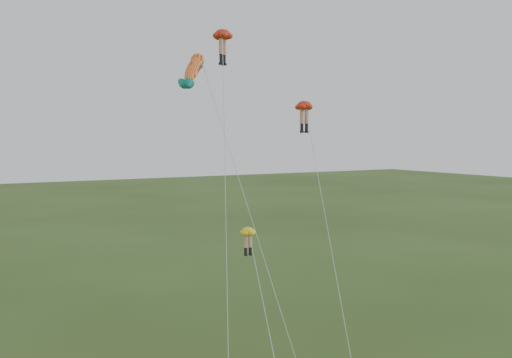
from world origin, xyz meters
TOP-DOWN VIEW (x-y plane):
  - legs_kite_red_high at (3.17, 12.61)m, footprint 7.11×13.57m
  - legs_kite_red_mid at (6.22, 6.76)m, footprint 4.81×11.43m
  - legs_kite_yellow at (-1.26, 0.82)m, footprint 1.46×5.91m
  - fish_kite at (-0.87, 8.46)m, footprint 3.89×10.20m

SIDE VIEW (x-z plane):
  - legs_kite_yellow at x=-1.26m, z-range 3.46..12.04m
  - legs_kite_red_mid at x=6.22m, z-range 6.91..22.43m
  - fish_kite at x=-0.87m, z-range 7.92..26.57m
  - legs_kite_red_high at x=3.17m, z-range 9.51..30.29m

